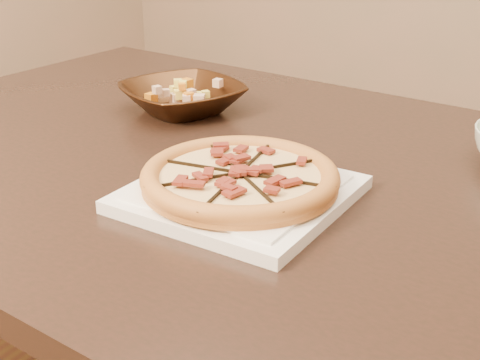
{
  "coord_description": "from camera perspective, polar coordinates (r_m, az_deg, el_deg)",
  "views": [
    {
      "loc": [
        0.46,
        -0.9,
        1.14
      ],
      "look_at": [
        0.02,
        -0.2,
        0.78
      ],
      "focal_mm": 50.0,
      "sensor_mm": 36.0,
      "label": 1
    }
  ],
  "objects": [
    {
      "name": "dining_table",
      "position": [
        1.09,
        0.2,
        -2.83
      ],
      "size": [
        1.54,
        1.05,
        0.75
      ],
      "color": "black",
      "rests_on": "floor"
    },
    {
      "name": "mixed_dish",
      "position": [
        1.28,
        -5.03,
        8.75
      ],
      "size": [
        0.11,
        0.1,
        0.03
      ],
      "color": "#D5AA8A",
      "rests_on": "bronze_bowl"
    },
    {
      "name": "pizza",
      "position": [
        0.91,
        0.0,
        0.23
      ],
      "size": [
        0.27,
        0.27,
        0.03
      ],
      "color": "orange",
      "rests_on": "plate"
    },
    {
      "name": "bronze_bowl",
      "position": [
        1.29,
        -4.92,
        6.98
      ],
      "size": [
        0.29,
        0.29,
        0.05
      ],
      "primitive_type": "imported",
      "rotation": [
        0.0,
        0.0,
        -0.4
      ],
      "color": "#402513",
      "rests_on": "dining_table"
    },
    {
      "name": "plate",
      "position": [
        0.92,
        0.0,
        -1.12
      ],
      "size": [
        0.28,
        0.28,
        0.02
      ],
      "color": "white",
      "rests_on": "dining_table"
    }
  ]
}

